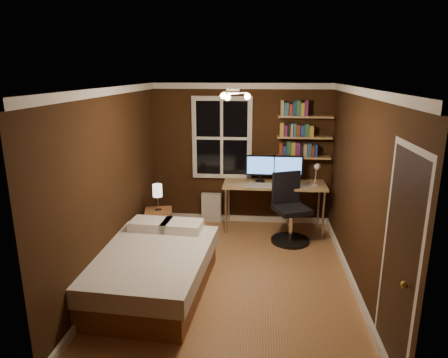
# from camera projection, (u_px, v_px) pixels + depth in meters

# --- Properties ---
(floor) EXTENTS (4.20, 4.20, 0.00)m
(floor) POSITION_uv_depth(u_px,v_px,m) (232.00, 275.00, 5.44)
(floor) COLOR brown
(floor) RESTS_ON ground
(wall_back) EXTENTS (3.20, 0.04, 2.50)m
(wall_back) POSITION_uv_depth(u_px,v_px,m) (242.00, 155.00, 7.14)
(wall_back) COLOR black
(wall_back) RESTS_ON ground
(wall_left) EXTENTS (0.04, 4.20, 2.50)m
(wall_left) POSITION_uv_depth(u_px,v_px,m) (112.00, 184.00, 5.27)
(wall_left) COLOR black
(wall_left) RESTS_ON ground
(wall_right) EXTENTS (0.04, 4.20, 2.50)m
(wall_right) POSITION_uv_depth(u_px,v_px,m) (361.00, 191.00, 4.97)
(wall_right) COLOR black
(wall_right) RESTS_ON ground
(ceiling) EXTENTS (3.20, 4.20, 0.02)m
(ceiling) POSITION_uv_depth(u_px,v_px,m) (233.00, 88.00, 4.79)
(ceiling) COLOR white
(ceiling) RESTS_ON wall_back
(window) EXTENTS (1.06, 0.06, 1.46)m
(window) POSITION_uv_depth(u_px,v_px,m) (222.00, 138.00, 7.06)
(window) COLOR silver
(window) RESTS_ON wall_back
(door) EXTENTS (0.03, 0.82, 2.05)m
(door) POSITION_uv_depth(u_px,v_px,m) (398.00, 265.00, 3.54)
(door) COLOR black
(door) RESTS_ON ground
(door_knob) EXTENTS (0.06, 0.06, 0.06)m
(door_knob) POSITION_uv_depth(u_px,v_px,m) (405.00, 285.00, 3.26)
(door_knob) COLOR #BB913B
(door_knob) RESTS_ON door
(ceiling_fixture) EXTENTS (0.44, 0.44, 0.18)m
(ceiling_fixture) POSITION_uv_depth(u_px,v_px,m) (233.00, 97.00, 4.72)
(ceiling_fixture) COLOR beige
(ceiling_fixture) RESTS_ON ceiling
(bookshelf_lower) EXTENTS (0.92, 0.22, 0.03)m
(bookshelf_lower) POSITION_uv_depth(u_px,v_px,m) (303.00, 157.00, 6.92)
(bookshelf_lower) COLOR #A07C4D
(bookshelf_lower) RESTS_ON wall_back
(books_row_lower) EXTENTS (0.60, 0.16, 0.23)m
(books_row_lower) POSITION_uv_depth(u_px,v_px,m) (304.00, 150.00, 6.89)
(books_row_lower) COLOR maroon
(books_row_lower) RESTS_ON bookshelf_lower
(bookshelf_middle) EXTENTS (0.92, 0.22, 0.03)m
(bookshelf_middle) POSITION_uv_depth(u_px,v_px,m) (304.00, 137.00, 6.83)
(bookshelf_middle) COLOR #A07C4D
(bookshelf_middle) RESTS_ON wall_back
(books_row_middle) EXTENTS (0.54, 0.16, 0.23)m
(books_row_middle) POSITION_uv_depth(u_px,v_px,m) (305.00, 130.00, 6.80)
(books_row_middle) COLOR navy
(books_row_middle) RESTS_ON bookshelf_middle
(bookshelf_upper) EXTENTS (0.92, 0.22, 0.03)m
(bookshelf_upper) POSITION_uv_depth(u_px,v_px,m) (305.00, 117.00, 6.74)
(bookshelf_upper) COLOR #A07C4D
(bookshelf_upper) RESTS_ON wall_back
(books_row_upper) EXTENTS (0.42, 0.16, 0.23)m
(books_row_upper) POSITION_uv_depth(u_px,v_px,m) (306.00, 109.00, 6.71)
(books_row_upper) COLOR #265938
(books_row_upper) RESTS_ON bookshelf_upper
(bed) EXTENTS (1.53, 2.04, 0.66)m
(bed) POSITION_uv_depth(u_px,v_px,m) (150.00, 269.00, 5.01)
(bed) COLOR brown
(bed) RESTS_ON ground
(nightstand) EXTENTS (0.51, 0.51, 0.53)m
(nightstand) POSITION_uv_depth(u_px,v_px,m) (159.00, 226.00, 6.47)
(nightstand) COLOR brown
(nightstand) RESTS_ON ground
(bedside_lamp) EXTENTS (0.15, 0.15, 0.44)m
(bedside_lamp) POSITION_uv_depth(u_px,v_px,m) (158.00, 198.00, 6.34)
(bedside_lamp) COLOR #EEE5C9
(bedside_lamp) RESTS_ON nightstand
(radiator) EXTENTS (0.36, 0.12, 0.53)m
(radiator) POSITION_uv_depth(u_px,v_px,m) (211.00, 207.00, 7.34)
(radiator) COLOR beige
(radiator) RESTS_ON ground
(desk) EXTENTS (1.75, 0.66, 0.83)m
(desk) POSITION_uv_depth(u_px,v_px,m) (274.00, 187.00, 6.87)
(desk) COLOR #A07C4D
(desk) RESTS_ON ground
(monitor_left) EXTENTS (0.51, 0.12, 0.47)m
(monitor_left) POSITION_uv_depth(u_px,v_px,m) (260.00, 168.00, 6.90)
(monitor_left) COLOR black
(monitor_left) RESTS_ON desk
(monitor_right) EXTENTS (0.51, 0.12, 0.47)m
(monitor_right) POSITION_uv_depth(u_px,v_px,m) (288.00, 169.00, 6.86)
(monitor_right) COLOR black
(monitor_right) RESTS_ON desk
(desk_lamp) EXTENTS (0.14, 0.32, 0.44)m
(desk_lamp) POSITION_uv_depth(u_px,v_px,m) (316.00, 175.00, 6.56)
(desk_lamp) COLOR silver
(desk_lamp) RESTS_ON desk
(office_chair) EXTENTS (0.66, 0.66, 1.13)m
(office_chair) POSITION_uv_depth(u_px,v_px,m) (290.00, 215.00, 6.45)
(office_chair) COLOR black
(office_chair) RESTS_ON ground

